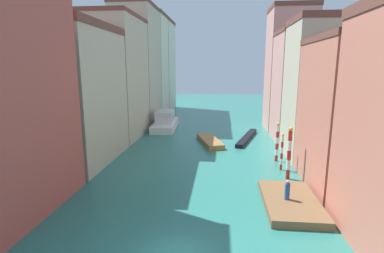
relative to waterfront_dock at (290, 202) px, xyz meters
name	(u,v)px	position (x,y,z in m)	size (l,w,h in m)	color
ground_plane	(204,144)	(-7.41, 17.38, -0.29)	(154.00, 154.00, 0.00)	#28756B
building_left_1	(78,94)	(-20.48, 8.95, 7.05)	(6.94, 12.06, 14.64)	#BCB299
building_left_2	(116,78)	(-20.48, 20.77, 8.43)	(6.94, 11.48, 17.41)	#BCB299
building_left_3	(137,66)	(-20.48, 31.63, 10.19)	(6.94, 10.10, 20.94)	#BCB299
building_left_4	(149,66)	(-20.48, 40.87, 10.31)	(6.94, 8.04, 21.17)	beige
building_left_5	(159,66)	(-20.48, 50.25, 10.31)	(6.94, 9.91, 21.16)	beige
building_right_1	(353,114)	(5.66, 4.42, 6.07)	(6.94, 9.43, 12.69)	#C6705B
building_right_2	(321,90)	(5.66, 12.80, 7.43)	(6.94, 7.43, 15.42)	#BCB299
building_right_3	(301,87)	(5.66, 20.88, 7.29)	(6.94, 8.19, 15.14)	tan
building_right_4	(289,69)	(5.66, 29.02, 9.56)	(6.94, 7.37, 19.67)	tan
waterfront_dock	(290,202)	(0.00, 0.00, 0.00)	(3.91, 6.95, 0.57)	brown
person_on_dock	(287,190)	(-0.33, -0.21, 0.98)	(0.36, 0.36, 1.50)	#234C93
mooring_pole_0	(289,153)	(0.97, 5.47, 2.22)	(0.40, 0.40, 4.90)	red
mooring_pole_1	(282,152)	(0.83, 7.90, 1.63)	(0.28, 0.28, 3.75)	red
mooring_pole_2	(277,142)	(0.90, 10.82, 1.92)	(0.35, 0.35, 4.30)	red
vaporetto_white	(165,122)	(-14.59, 27.05, 0.85)	(3.91, 10.34, 3.02)	white
gondola_black	(247,138)	(-1.47, 20.61, -0.03)	(3.88, 10.61, 0.52)	black
motorboat_0	(210,141)	(-6.70, 17.75, 0.03)	(4.09, 7.57, 0.64)	olive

